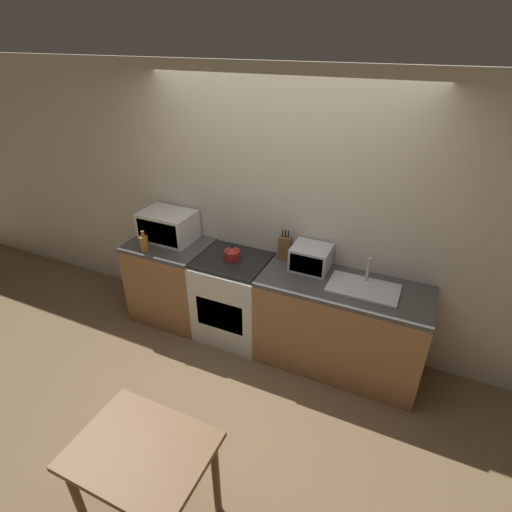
{
  "coord_description": "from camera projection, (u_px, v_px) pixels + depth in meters",
  "views": [
    {
      "loc": [
        1.25,
        -2.06,
        2.81
      ],
      "look_at": [
        -0.04,
        0.76,
        1.05
      ],
      "focal_mm": 28.0,
      "sensor_mm": 36.0,
      "label": 1
    }
  ],
  "objects": [
    {
      "name": "kettle",
      "position": [
        232.0,
        253.0,
        3.78
      ],
      "size": [
        0.16,
        0.16,
        0.16
      ],
      "color": "maroon",
      "rests_on": "stove_range"
    },
    {
      "name": "dining_table",
      "position": [
        143.0,
        462.0,
        2.3
      ],
      "size": [
        0.78,
        0.6,
        0.76
      ],
      "color": "brown",
      "rests_on": "ground_plane"
    },
    {
      "name": "toaster_oven",
      "position": [
        311.0,
        258.0,
        3.61
      ],
      "size": [
        0.34,
        0.3,
        0.22
      ],
      "color": "silver",
      "rests_on": "counter_right_run"
    },
    {
      "name": "counter_left_run",
      "position": [
        172.0,
        280.0,
        4.32
      ],
      "size": [
        0.81,
        0.62,
        0.9
      ],
      "color": "olive",
      "rests_on": "ground_plane"
    },
    {
      "name": "microwave",
      "position": [
        168.0,
        226.0,
        4.11
      ],
      "size": [
        0.54,
        0.38,
        0.3
      ],
      "color": "silver",
      "rests_on": "counter_left_run"
    },
    {
      "name": "counter_right_run",
      "position": [
        339.0,
        326.0,
        3.65
      ],
      "size": [
        1.48,
        0.62,
        0.9
      ],
      "color": "olive",
      "rests_on": "ground_plane"
    },
    {
      "name": "bottle",
      "position": [
        144.0,
        243.0,
        3.92
      ],
      "size": [
        0.09,
        0.09,
        0.22
      ],
      "color": "olive",
      "rests_on": "counter_left_run"
    },
    {
      "name": "wall_back",
      "position": [
        279.0,
        213.0,
        3.77
      ],
      "size": [
        10.0,
        0.06,
        2.6
      ],
      "color": "beige",
      "rests_on": "ground_plane"
    },
    {
      "name": "stove_range",
      "position": [
        234.0,
        297.0,
        4.04
      ],
      "size": [
        0.69,
        0.62,
        0.9
      ],
      "color": "silver",
      "rests_on": "ground_plane"
    },
    {
      "name": "knife_block",
      "position": [
        285.0,
        248.0,
        3.76
      ],
      "size": [
        0.11,
        0.08,
        0.3
      ],
      "color": "brown",
      "rests_on": "counter_right_run"
    },
    {
      "name": "sink_basin",
      "position": [
        363.0,
        287.0,
        3.37
      ],
      "size": [
        0.59,
        0.35,
        0.24
      ],
      "color": "silver",
      "rests_on": "counter_right_run"
    },
    {
      "name": "ground_plane",
      "position": [
        224.0,
        401.0,
        3.47
      ],
      "size": [
        16.0,
        16.0,
        0.0
      ],
      "primitive_type": "plane",
      "color": "brown"
    }
  ]
}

